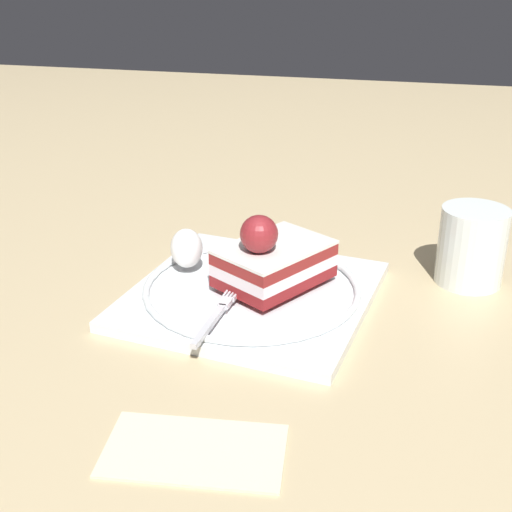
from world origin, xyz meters
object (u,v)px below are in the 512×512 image
at_px(dessert_plate, 256,293).
at_px(whipped_cream_dollop, 186,248).
at_px(drink_glass_near, 471,250).
at_px(cake_slice, 272,259).
at_px(fork, 218,312).
at_px(folded_napkin, 194,449).

height_order(dessert_plate, whipped_cream_dollop, whipped_cream_dollop).
bearing_deg(drink_glass_near, cake_slice, 113.74).
height_order(fork, folded_napkin, fork).
distance_m(dessert_plate, whipped_cream_dollop, 0.09).
xyz_separation_m(whipped_cream_dollop, drink_glass_near, (0.07, -0.28, -0.00)).
height_order(whipped_cream_dollop, fork, whipped_cream_dollop).
relative_size(dessert_plate, fork, 2.22).
relative_size(dessert_plate, whipped_cream_dollop, 6.15).
distance_m(dessert_plate, drink_glass_near, 0.22).
height_order(dessert_plate, drink_glass_near, drink_glass_near).
bearing_deg(fork, cake_slice, -22.78).
xyz_separation_m(dessert_plate, drink_glass_near, (0.09, -0.20, 0.03)).
height_order(dessert_plate, fork, fork).
xyz_separation_m(cake_slice, fork, (-0.07, 0.03, -0.02)).
bearing_deg(whipped_cream_dollop, drink_glass_near, -75.90).
bearing_deg(fork, folded_napkin, -169.23).
bearing_deg(folded_napkin, drink_glass_near, -31.02).
bearing_deg(fork, drink_glass_near, -54.21).
bearing_deg(drink_glass_near, whipped_cream_dollop, 104.10).
bearing_deg(fork, dessert_plate, -15.42).
relative_size(cake_slice, drink_glass_near, 1.62).
height_order(cake_slice, drink_glass_near, cake_slice).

